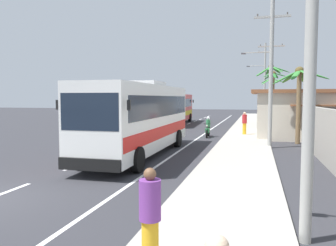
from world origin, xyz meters
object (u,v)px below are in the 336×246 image
pedestrian_midwalk (150,217)px  palm_nearest (299,87)px  pedestrian_far_walk (245,123)px  motorcycle_beside_bus (208,129)px  palm_second (273,88)px  coach_bus_foreground (141,116)px  utility_pole_far (269,76)px  utility_pole_mid (271,68)px  utility_pole_distant (264,79)px  palm_third (271,83)px  palm_fourth (271,89)px  coach_bus_far_lane (174,107)px  utility_pole_nearest (306,21)px

pedestrian_midwalk → palm_nearest: palm_nearest is taller
pedestrian_far_walk → motorcycle_beside_bus: bearing=63.2°
pedestrian_far_walk → palm_second: (2.65, 13.76, 3.04)m
coach_bus_foreground → utility_pole_far: (6.89, 17.77, 3.09)m
utility_pole_mid → palm_second: 19.81m
pedestrian_midwalk → utility_pole_distant: bearing=12.7°
palm_nearest → palm_third: palm_third is taller
palm_nearest → palm_fourth: bearing=92.4°
coach_bus_far_lane → utility_pole_nearest: size_ratio=1.46×
utility_pole_far → palm_nearest: size_ratio=1.92×
coach_bus_foreground → motorcycle_beside_bus: size_ratio=5.75×
palm_second → palm_third: bearing=-96.0°
coach_bus_far_lane → pedestrian_midwalk: coach_bus_far_lane is taller
palm_nearest → pedestrian_far_walk: bearing=133.2°
palm_nearest → palm_third: (-1.22, 13.75, 0.90)m
utility_pole_far → palm_third: size_ratio=1.47×
coach_bus_foreground → palm_third: size_ratio=1.75×
utility_pole_distant → motorcycle_beside_bus: bearing=-101.3°
palm_second → palm_fourth: 3.99m
coach_bus_far_lane → utility_pole_distant: utility_pole_distant is taller
pedestrian_far_walk → palm_nearest: palm_nearest is taller
utility_pole_mid → palm_nearest: (1.81, 2.31, -1.07)m
coach_bus_far_lane → pedestrian_far_walk: coach_bus_far_lane is taller
coach_bus_far_lane → palm_second: bearing=18.0°
utility_pole_mid → palm_second: size_ratio=1.51×
motorcycle_beside_bus → palm_second: (5.32, 15.07, 3.46)m
utility_pole_nearest → palm_fourth: size_ratio=1.49×
pedestrian_far_walk → utility_pole_mid: bearing=142.6°
motorcycle_beside_bus → palm_third: 12.97m
utility_pole_far → coach_bus_far_lane: bearing=164.7°
utility_pole_mid → palm_fourth: bearing=87.8°
utility_pole_distant → palm_third: utility_pole_distant is taller
pedestrian_far_walk → palm_fourth: 18.20m
coach_bus_far_lane → coach_bus_foreground: bearing=-80.8°
pedestrian_midwalk → utility_pole_nearest: bearing=-34.2°
palm_third → motorcycle_beside_bus: bearing=-113.5°
coach_bus_foreground → utility_pole_distant: utility_pole_distant is taller
utility_pole_distant → palm_second: 7.33m
utility_pole_mid → palm_second: bearing=87.1°
utility_pole_far → palm_nearest: bearing=-82.6°
utility_pole_far → palm_third: 2.66m
coach_bus_far_lane → utility_pole_mid: bearing=-58.8°
utility_pole_far → palm_second: utility_pole_far is taller
coach_bus_far_lane → palm_second: size_ratio=2.04×
motorcycle_beside_bus → utility_pole_nearest: (4.47, -18.17, 3.83)m
coach_bus_foreground → motorcycle_beside_bus: 9.38m
palm_third → palm_fourth: (0.32, 7.71, -0.44)m
pedestrian_far_walk → utility_pole_nearest: size_ratio=0.21×
utility_pole_mid → palm_nearest: 3.12m
palm_third → coach_bus_far_lane: bearing=178.9°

